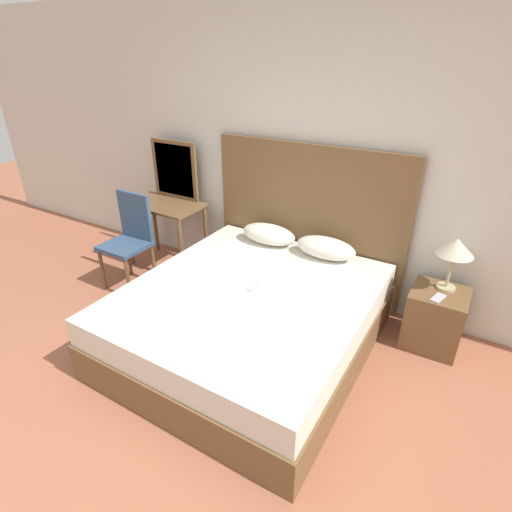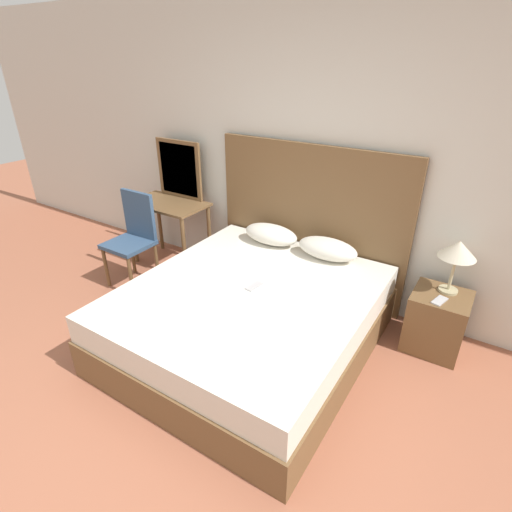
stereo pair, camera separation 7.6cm
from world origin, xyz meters
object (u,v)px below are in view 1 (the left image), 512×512
Objects in this scene: table_lamp at (456,249)px; vanity_desk at (165,215)px; nightstand at (434,318)px; chair at (130,235)px; bed at (250,318)px; phone_on_nightstand at (438,298)px; phone_on_bed at (254,286)px.

vanity_desk is at bearing -177.29° from table_lamp.
nightstand is 0.61m from table_lamp.
chair reaches higher than nightstand.
vanity_desk is at bearing 86.98° from chair.
bed is 2.39× the size of vanity_desk.
bed is at bearing -151.84° from phone_on_nightstand.
chair reaches higher than phone_on_nightstand.
phone_on_nightstand is 0.19× the size of vanity_desk.
nightstand is at bearing 31.55° from bed.
phone_on_nightstand is at bearing -1.06° from vanity_desk.
table_lamp is at bearing 75.84° from nightstand.
chair reaches higher than phone_on_bed.
phone_on_bed is at bearing 76.40° from bed.
nightstand is 1.15× the size of table_lamp.
bed is 1.51m from nightstand.
chair is (-1.57, 0.25, 0.28)m from bed.
table_lamp is at bearing 2.71° from vanity_desk.
phone_on_nightstand is (-0.01, -0.10, 0.26)m from nightstand.
phone_on_nightstand is at bearing 26.48° from phone_on_bed.
phone_on_nightstand reaches higher than nightstand.
bed is 1.74m from vanity_desk.
chair is at bearing -93.02° from vanity_desk.
nightstand is 3.07× the size of phone_on_nightstand.
phone_on_nightstand is 2.82m from vanity_desk.
nightstand is 2.92m from chair.
table_lamp is at bearing 12.24° from chair.
bed reaches higher than phone_on_nightstand.
vanity_desk reaches higher than phone_on_bed.
phone_on_bed is (0.01, 0.05, 0.28)m from bed.
phone_on_bed reaches higher than phone_on_nightstand.
phone_on_bed is at bearing -149.99° from nightstand.
phone_on_nightstand is 0.17× the size of chair.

